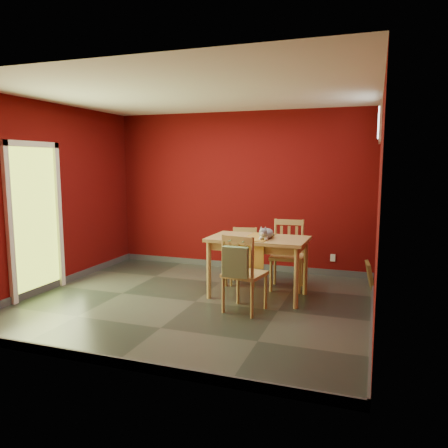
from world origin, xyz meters
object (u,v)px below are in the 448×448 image
(picture_frame, at_px, (370,276))
(tote_bag, at_px, (235,262))
(dining_table, at_px, (258,245))
(cat, at_px, (266,231))
(chair_far_left, at_px, (244,255))
(chair_near, at_px, (243,272))
(chair_far_right, at_px, (287,254))

(picture_frame, bearing_deg, tote_bag, -129.66)
(dining_table, height_order, cat, cat)
(cat, height_order, picture_frame, cat)
(tote_bag, relative_size, cat, 1.12)
(dining_table, bearing_deg, chair_far_left, 122.73)
(chair_near, distance_m, cat, 0.76)
(chair_near, height_order, picture_frame, chair_near)
(dining_table, height_order, chair_far_right, chair_far_right)
(chair_far_left, xyz_separation_m, picture_frame, (1.84, 0.32, -0.24))
(cat, bearing_deg, chair_far_left, 109.23)
(chair_far_left, distance_m, cat, 0.95)
(chair_far_left, distance_m, tote_bag, 1.55)
(chair_near, bearing_deg, cat, 77.96)
(chair_far_right, xyz_separation_m, picture_frame, (1.16, 0.37, -0.32))
(chair_far_left, bearing_deg, tote_bag, -77.15)
(tote_bag, relative_size, picture_frame, 1.06)
(tote_bag, bearing_deg, chair_far_left, 102.85)
(cat, xyz_separation_m, picture_frame, (1.34, 0.96, -0.73))
(chair_far_left, xyz_separation_m, chair_far_right, (0.68, -0.05, 0.08))
(chair_far_left, relative_size, cat, 2.20)
(dining_table, bearing_deg, cat, -23.53)
(dining_table, xyz_separation_m, picture_frame, (1.46, 0.90, -0.53))
(chair_near, xyz_separation_m, cat, (0.13, 0.62, 0.42))
(chair_far_left, height_order, tote_bag, tote_bag)
(chair_near, distance_m, picture_frame, 2.18)
(chair_far_right, height_order, tote_bag, chair_far_right)
(tote_bag, bearing_deg, picture_frame, 50.34)
(chair_far_right, bearing_deg, cat, -107.05)
(chair_far_right, bearing_deg, picture_frame, 17.55)
(tote_bag, xyz_separation_m, picture_frame, (1.50, 1.81, -0.49))
(chair_near, xyz_separation_m, tote_bag, (-0.03, -0.23, 0.18))
(chair_far_right, bearing_deg, tote_bag, -103.31)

